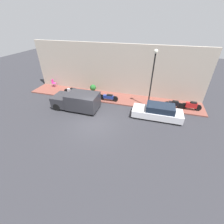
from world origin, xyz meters
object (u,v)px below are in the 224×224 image
Objects in this scene: motorcycle_red at (191,106)px; parked_car at (158,112)px; motorcycle_blue at (109,97)px; cafe_chair at (53,83)px; delivery_van at (77,101)px; scooter_silver at (72,91)px; streetlamp at (153,71)px; motorcycle_black at (174,104)px; potted_plant at (93,88)px.

parked_car is at bearing 124.59° from motorcycle_red.
cafe_chair is (1.74, 7.99, 0.13)m from motorcycle_blue.
delivery_van is 4.73× the size of cafe_chair.
motorcycle_red is (0.14, -12.74, 0.02)m from scooter_silver.
streetlamp is at bearing -92.42° from scooter_silver.
motorcycle_blue is at bearing -93.19° from scooter_silver.
delivery_van is at bearing 103.64° from motorcycle_red.
motorcycle_black is (2.62, -9.24, -0.33)m from delivery_van.
motorcycle_black is at bearing -74.17° from delivery_van.
motorcycle_black is (2.11, -1.47, -0.10)m from parked_car.
scooter_silver is at bearing 118.25° from potted_plant.
scooter_silver is 1.07× the size of motorcycle_red.
motorcycle_black is at bearing 90.43° from motorcycle_red.
streetlamp is 12.73m from cafe_chair.
delivery_van is 3.44m from motorcycle_blue.
delivery_van is at bearing 107.31° from streetlamp.
cafe_chair reaches higher than motorcycle_red.
parked_car is 2.14× the size of scooter_silver.
delivery_van is at bearing 105.83° from motorcycle_black.
streetlamp is at bearing -72.69° from delivery_van.
streetlamp is at bearing -98.66° from cafe_chair.
cafe_chair is at bearing 75.24° from parked_car.
scooter_silver is 11.14m from motorcycle_black.
motorcycle_red is 5.19m from streetlamp.
motorcycle_red is 1.99× the size of cafe_chair.
motorcycle_red is at bearing -89.35° from scooter_silver.
motorcycle_blue is at bearing 88.40° from streetlamp.
cafe_chair is (3.98, 5.39, -0.20)m from delivery_van.
motorcycle_blue is at bearing 92.73° from motorcycle_red.
motorcycle_red is 16.29m from cafe_chair.
streetlamp is 5.38× the size of potted_plant.
motorcycle_black is at bearing -34.93° from parked_car.
scooter_silver is 12.75m from motorcycle_red.
scooter_silver is 9.30m from streetlamp.
parked_car is at bearing -104.76° from cafe_chair.
delivery_van is 2.23× the size of scooter_silver.
cafe_chair is at bearing 86.55° from potted_plant.
parked_car reaches higher than motorcycle_red.
potted_plant is (1.40, 2.35, 0.15)m from motorcycle_blue.
potted_plant is 5.64m from cafe_chair.
parked_car reaches higher than potted_plant.
motorcycle_blue is at bearing -49.20° from delivery_van.
scooter_silver is at bearing 90.65° from motorcycle_red.
cafe_chair is (0.34, 5.63, -0.02)m from potted_plant.
parked_car is 2.58m from motorcycle_black.
motorcycle_blue is 1.11× the size of motorcycle_red.
potted_plant is at bearing 84.58° from motorcycle_red.
scooter_silver reaches higher than motorcycle_blue.
parked_car is at bearing 145.07° from motorcycle_black.
streetlamp reaches higher than motorcycle_red.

